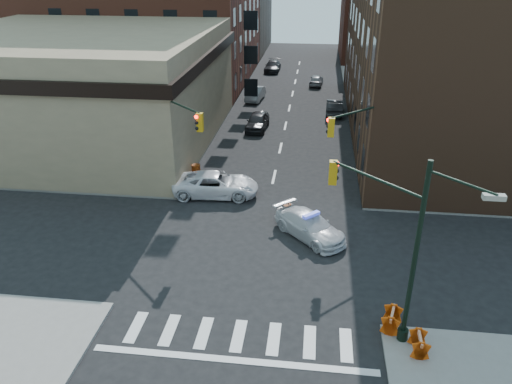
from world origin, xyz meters
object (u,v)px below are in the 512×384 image
(police_car, at_px, (310,226))
(pickup, at_px, (216,184))
(parked_car_wfar, at_px, (255,94))
(parked_car_wnear, at_px, (257,121))
(barrel_road, at_px, (287,212))
(parked_car_enear, at_px, (334,107))
(pedestrian_a, at_px, (144,179))
(barricade_nw_a, at_px, (164,176))
(barrel_bank, at_px, (196,172))
(pedestrian_b, at_px, (106,159))
(barricade_se_a, at_px, (391,320))

(police_car, relative_size, pickup, 0.85)
(parked_car_wfar, bearing_deg, parked_car_wnear, -75.89)
(barrel_road, bearing_deg, parked_car_enear, 81.77)
(pedestrian_a, bearing_deg, barricade_nw_a, 86.54)
(parked_car_enear, xyz_separation_m, barrel_bank, (-10.10, -17.39, -0.21))
(barrel_road, bearing_deg, pedestrian_b, 157.84)
(pickup, height_order, parked_car_wfar, pickup)
(pedestrian_a, bearing_deg, barrel_road, 4.67)
(parked_car_enear, bearing_deg, barrel_road, 83.38)
(parked_car_wnear, distance_m, barrel_road, 17.41)
(pedestrian_b, relative_size, barrel_road, 1.82)
(pickup, distance_m, pedestrian_a, 4.75)
(pedestrian_a, relative_size, barrel_road, 1.86)
(pedestrian_b, distance_m, barrel_road, 14.68)
(pedestrian_b, bearing_deg, barricade_nw_a, -10.87)
(pedestrian_b, bearing_deg, barrel_bank, 3.23)
(pedestrian_b, height_order, barricade_nw_a, pedestrian_b)
(pickup, xyz_separation_m, parked_car_wfar, (-0.34, 24.17, -0.08))
(police_car, bearing_deg, parked_car_enear, 42.26)
(barrel_bank, bearing_deg, parked_car_wfar, 85.88)
(pedestrian_a, height_order, barricade_se_a, pedestrian_a)
(parked_car_wfar, distance_m, barricade_se_a, 37.85)
(parked_car_wnear, bearing_deg, parked_car_enear, 42.00)
(barricade_se_a, height_order, barricade_nw_a, barricade_nw_a)
(parked_car_wfar, height_order, parked_car_enear, parked_car_enear)
(pedestrian_a, xyz_separation_m, barricade_se_a, (14.69, -11.70, -0.52))
(parked_car_wfar, distance_m, barricade_nw_a, 23.15)
(police_car, bearing_deg, barrel_road, 84.17)
(parked_car_enear, relative_size, barricade_nw_a, 3.51)
(parked_car_wnear, distance_m, pedestrian_b, 15.05)
(parked_car_wfar, bearing_deg, barrel_road, -73.02)
(barrel_bank, height_order, barricade_nw_a, barricade_nw_a)
(parked_car_enear, distance_m, barricade_nw_a, 22.14)
(pickup, distance_m, barrel_bank, 3.10)
(barrel_bank, bearing_deg, barricade_nw_a, -151.46)
(barrel_road, bearing_deg, parked_car_wfar, 101.00)
(parked_car_wnear, bearing_deg, pickup, -91.12)
(pedestrian_a, distance_m, pedestrian_b, 5.11)
(parked_car_enear, height_order, barrel_bank, parked_car_enear)
(barrel_road, height_order, barricade_se_a, barricade_se_a)
(barrel_bank, relative_size, barricade_se_a, 0.92)
(pedestrian_a, distance_m, barricade_se_a, 18.79)
(police_car, height_order, parked_car_wnear, parked_car_wnear)
(police_car, distance_m, pedestrian_a, 11.82)
(pedestrian_b, height_order, barricade_se_a, pedestrian_b)
(barricade_nw_a, bearing_deg, police_car, -34.91)
(barricade_se_a, bearing_deg, parked_car_wfar, 30.32)
(pedestrian_a, height_order, pedestrian_b, pedestrian_a)
(barrel_bank, xyz_separation_m, barricade_se_a, (11.90, -14.67, 0.05))
(parked_car_wnear, height_order, barricade_nw_a, parked_car_wnear)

